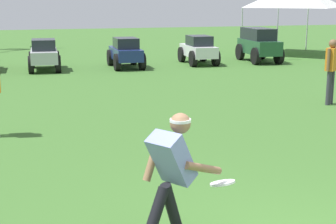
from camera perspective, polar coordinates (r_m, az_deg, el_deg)
frisbee_thrower at (r=5.15m, az=0.33°, el=-6.94°), size 1.10×0.61×1.39m
frisbee_in_flight at (r=5.56m, az=6.06°, el=-7.82°), size 0.36×0.36×0.09m
teammate_near_sideline at (r=12.84m, az=17.68°, el=4.93°), size 0.44×0.36×1.56m
parked_car_slot_b at (r=18.80m, az=-13.57°, el=6.24°), size 1.18×2.24×1.10m
parked_car_slot_c at (r=19.03m, az=-4.72°, el=6.61°), size 1.11×2.21×1.10m
parked_car_slot_d at (r=20.07m, az=3.40°, el=6.94°), size 1.15×2.23×1.10m
parked_car_slot_e at (r=21.08m, az=10.02°, el=7.47°), size 1.27×2.45×1.34m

